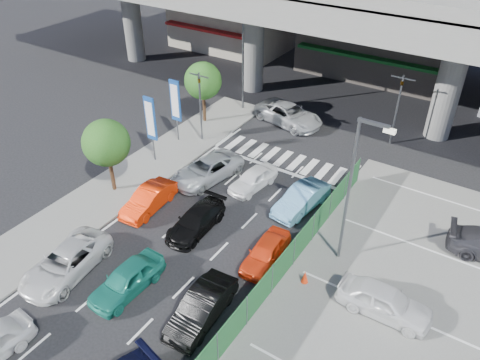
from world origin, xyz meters
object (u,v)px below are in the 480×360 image
Objects in this scene: street_lamp_right at (354,182)px; signboard_near at (151,121)px; hatch_black_mid_right at (202,308)px; traffic_light_right at (400,93)px; taxi_teal_mid at (127,279)px; kei_truck_front_right at (301,199)px; tree_near at (106,143)px; taxi_orange_right at (266,252)px; tree_far at (203,81)px; crossing_wagon_silver at (289,114)px; sedan_white_front_mid at (253,179)px; traffic_cone at (305,277)px; street_lamp_left at (245,53)px; sedan_black_mid at (196,221)px; parked_sedan_white at (385,301)px; taxi_orange_left at (149,199)px; sedan_white_mid_left at (66,262)px; traffic_light_left at (200,90)px; wagon_silver_front_left at (207,170)px; signboard_far at (175,102)px.

street_lamp_right is 14.61m from signboard_near.
traffic_light_right is at bearing 79.72° from hatch_black_mid_right.
taxi_teal_mid is 10.89m from kei_truck_front_right.
tree_near is 11.35m from taxi_orange_right.
tree_far is 1.30× the size of taxi_orange_right.
street_lamp_right reaches higher than crossing_wagon_silver.
sedan_white_front_mid is 5.29× the size of traffic_cone.
taxi_teal_mid is (6.48, -5.51, -2.70)m from tree_near.
street_lamp_right is at bearing -41.63° from street_lamp_left.
street_lamp_left is at bearing 87.24° from tree_near.
tree_far reaches higher than sedan_black_mid.
parked_sedan_white is at bearing -41.06° from street_lamp_left.
kei_truck_front_right reaches higher than sedan_white_front_mid.
taxi_orange_left reaches higher than taxi_orange_right.
signboard_near is at bearing 145.86° from sedan_black_mid.
taxi_orange_right is 0.88× the size of kei_truck_front_right.
crossing_wagon_silver is at bearing 62.85° from signboard_near.
crossing_wagon_silver reaches higher than sedan_white_mid_left.
traffic_light_left reaches higher than wagon_silver_front_left.
taxi_orange_left is 14.11m from crossing_wagon_silver.
traffic_light_right is 11.90m from street_lamp_left.
street_lamp_left is 1.91× the size of parked_sedan_white.
tree_near is 6.42m from wagon_silver_front_left.
signboard_near is 11.00m from kei_truck_front_right.
traffic_light_right is 1.24× the size of kei_truck_front_right.
signboard_far is at bearing 97.59° from signboard_near.
sedan_white_front_mid is (7.83, -5.55, -2.76)m from tree_far.
hatch_black_mid_right is at bearing -82.29° from kei_truck_front_right.
parked_sedan_white is (6.67, 4.65, 0.08)m from hatch_black_mid_right.
traffic_light_right is at bearing 87.51° from kei_truck_front_right.
signboard_near reaches higher than parked_sedan_white.
sedan_white_mid_left is 1.00× the size of wagon_silver_front_left.
signboard_far is at bearing 160.07° from wagon_silver_front_left.
traffic_light_right reaches higher than taxi_orange_left.
kei_truck_front_right is (3.50, -0.35, 0.07)m from sedan_white_front_mid.
sedan_white_mid_left and taxi_teal_mid have the same top height.
street_lamp_left is 14.97m from taxi_orange_left.
sedan_white_front_mid is at bearing 63.42° from sedan_white_mid_left.
tree_far is at bearing 138.77° from wagon_silver_front_left.
tree_near is at bearing -171.97° from street_lamp_right.
traffic_light_left is at bearing 84.29° from tree_near.
parked_sedan_white reaches higher than hatch_black_mid_right.
signboard_near is (-1.00, -4.01, -0.87)m from traffic_light_left.
street_lamp_left is at bearing 67.16° from tree_far.
sedan_white_front_mid is (7.63, -2.05, -2.44)m from signboard_far.
taxi_teal_mid and kei_truck_front_right have the same top height.
traffic_light_left reaches higher than kei_truck_front_right.
traffic_cone is at bearing 21.84° from sedan_white_mid_left.
taxi_orange_right is (7.83, 6.01, -0.06)m from sedan_white_mid_left.
signboard_near is at bearing 126.70° from taxi_teal_mid.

